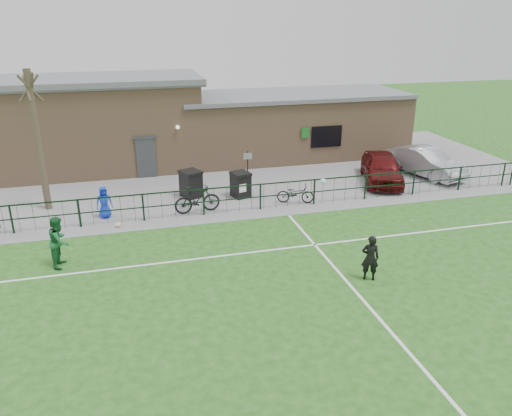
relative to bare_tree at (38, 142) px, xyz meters
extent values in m
plane|color=#1E4F17|center=(8.00, -10.50, -3.00)|extent=(90.00, 90.00, 0.00)
cube|color=slate|center=(8.00, 3.00, -2.99)|extent=(34.00, 13.00, 0.02)
cube|color=white|center=(8.00, -2.70, -3.00)|extent=(28.00, 0.10, 0.01)
cube|color=white|center=(8.00, -6.50, -3.00)|extent=(28.00, 0.10, 0.01)
cube|color=white|center=(10.00, -10.50, -3.00)|extent=(0.10, 16.00, 0.01)
cube|color=black|center=(8.00, -2.50, -2.40)|extent=(28.00, 0.10, 1.20)
cylinder|color=#423628|center=(0.00, 0.00, 0.00)|extent=(0.30, 0.30, 6.00)
cube|color=black|center=(6.31, -0.09, -2.39)|extent=(1.07, 1.12, 1.18)
cube|color=black|center=(8.54, -0.68, -2.43)|extent=(0.92, 0.99, 1.10)
cylinder|color=black|center=(9.05, -0.04, -1.98)|extent=(0.06, 0.06, 2.00)
imported|color=#490D0D|center=(15.94, -0.40, -2.22)|extent=(3.22, 4.80, 1.52)
imported|color=#95969C|center=(18.73, 0.05, -2.25)|extent=(2.72, 4.70, 1.46)
imported|color=black|center=(6.29, -2.16, -2.38)|extent=(2.04, 0.75, 1.20)
imported|color=black|center=(10.75, -2.12, -2.54)|extent=(1.77, 1.08, 0.88)
imported|color=#1535CA|center=(2.45, -1.74, -2.30)|extent=(0.73, 0.54, 1.37)
imported|color=black|center=(10.74, -9.35, -2.23)|extent=(0.65, 0.55, 1.53)
sphere|color=white|center=(10.09, -6.75, -0.45)|extent=(0.22, 0.22, 0.22)
imported|color=#1B5F2F|center=(1.09, -5.76, -2.11)|extent=(0.82, 0.97, 1.77)
sphere|color=white|center=(2.94, -2.93, -2.88)|extent=(0.24, 0.24, 0.24)
cube|color=#A37D5B|center=(8.00, 6.00, -1.25)|extent=(24.00, 5.00, 3.50)
cube|color=#A37D5B|center=(1.76, 6.00, 1.10)|extent=(11.52, 5.00, 1.20)
cube|color=slate|center=(1.76, 6.00, 1.82)|extent=(12.02, 5.40, 0.28)
cube|color=slate|center=(13.28, 6.00, 0.60)|extent=(13.44, 5.30, 0.22)
cube|color=#383A3D|center=(4.50, 3.47, -1.95)|extent=(1.00, 0.08, 2.10)
cube|color=black|center=(14.50, 3.47, -1.40)|extent=(1.80, 0.08, 1.20)
cube|color=#19661E|center=(13.20, 3.42, -1.10)|extent=(0.45, 0.04, 0.55)
camera|label=1|loc=(3.56, -22.15, 5.00)|focal=35.00mm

